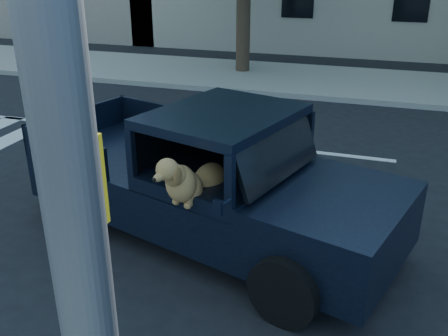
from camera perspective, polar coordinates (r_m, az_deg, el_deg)
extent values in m
plane|color=black|center=(6.91, 12.26, -8.81)|extent=(120.00, 120.00, 0.00)
cube|color=gray|center=(15.50, 16.25, 9.15)|extent=(60.00, 4.00, 0.15)
cylinder|color=#332619|center=(16.15, 2.24, 18.23)|extent=(0.44, 0.44, 4.40)
cube|color=black|center=(6.76, -1.78, -3.01)|extent=(5.46, 3.36, 0.65)
cube|color=black|center=(5.79, 12.85, -3.89)|extent=(1.98, 2.31, 0.16)
cube|color=black|center=(6.20, -0.07, 5.99)|extent=(2.00, 2.25, 0.12)
cube|color=black|center=(5.92, 6.27, 1.47)|extent=(0.73, 1.69, 0.56)
cube|color=black|center=(6.12, -0.92, -3.99)|extent=(0.67, 0.67, 0.37)
cube|color=black|center=(5.04, -0.70, -4.53)|extent=(0.11, 0.08, 0.16)
cube|color=yellow|center=(2.68, -15.32, -1.05)|extent=(0.20, 0.03, 0.50)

